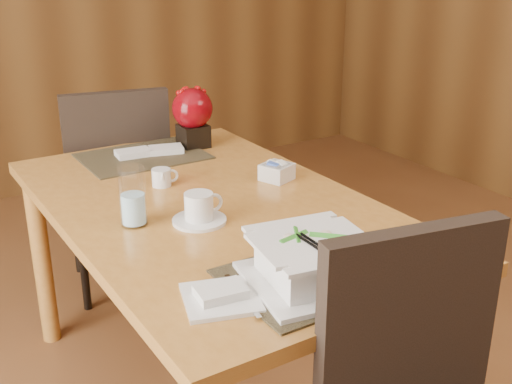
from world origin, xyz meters
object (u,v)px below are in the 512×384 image
berry_decor (193,114)px  far_chair (117,182)px  coffee_cup (199,210)px  creamer_jug (161,177)px  dining_table (213,232)px  water_glass (133,196)px  soup_setting (311,262)px  bread_plate (221,298)px  sugar_caddy (277,172)px

berry_decor → far_chair: size_ratio=0.25×
coffee_cup → creamer_jug: size_ratio=1.94×
berry_decor → dining_table: bearing=-111.6°
dining_table → berry_decor: size_ratio=6.37×
dining_table → coffee_cup: (-0.10, -0.11, 0.14)m
water_glass → creamer_jug: 0.32m
soup_setting → bread_plate: soup_setting is taller
soup_setting → dining_table: bearing=95.3°
soup_setting → far_chair: (0.05, 1.46, -0.27)m
coffee_cup → far_chair: bearing=83.8°
sugar_caddy → bread_plate: sugar_caddy is taller
water_glass → berry_decor: berry_decor is taller
water_glass → far_chair: size_ratio=0.18×
dining_table → creamer_jug: 0.27m
water_glass → bread_plate: size_ratio=1.05×
bread_plate → far_chair: bearing=79.2°
soup_setting → far_chair: size_ratio=0.35×
water_glass → bread_plate: 0.51m
coffee_cup → berry_decor: berry_decor is taller
soup_setting → coffee_cup: soup_setting is taller
soup_setting → sugar_caddy: bearing=72.2°
far_chair → berry_decor: bearing=135.8°
creamer_jug → sugar_caddy: 0.39m
soup_setting → creamer_jug: soup_setting is taller
soup_setting → sugar_caddy: soup_setting is taller
coffee_cup → far_chair: far_chair is taller
water_glass → far_chair: (0.28, 0.91, -0.30)m
sugar_caddy → far_chair: bearing=109.0°
sugar_caddy → bread_plate: 0.81m
sugar_caddy → berry_decor: bearing=97.7°
water_glass → creamer_jug: (0.20, 0.25, -0.06)m
soup_setting → bread_plate: bearing=177.2°
bread_plate → creamer_jug: bearing=75.6°
bread_plate → soup_setting: bearing=-12.4°
dining_table → far_chair: size_ratio=1.56×
dining_table → soup_setting: bearing=-94.2°
coffee_cup → soup_setting: bearing=-83.0°
dining_table → soup_setting: size_ratio=4.51×
coffee_cup → sugar_caddy: (0.39, 0.18, -0.01)m
soup_setting → berry_decor: bearing=86.4°
coffee_cup → water_glass: bearing=153.6°
dining_table → coffee_cup: 0.20m
soup_setting → creamer_jug: bearing=101.4°
soup_setting → water_glass: (-0.22, 0.55, 0.03)m
dining_table → water_glass: size_ratio=8.56×
soup_setting → far_chair: 1.49m
dining_table → coffee_cup: bearing=-133.2°
sugar_caddy → dining_table: bearing=-166.0°
far_chair → water_glass: bearing=85.6°
water_glass → bread_plate: (0.01, -0.50, -0.08)m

